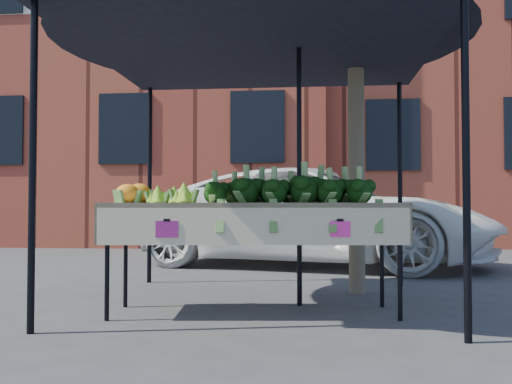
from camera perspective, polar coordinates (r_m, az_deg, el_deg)
name	(u,v)px	position (r m, az deg, el deg)	size (l,w,h in m)	color
ground	(226,312)	(4.96, -2.98, -11.58)	(90.00, 90.00, 0.00)	#323235
table	(254,258)	(4.84, -0.23, -6.45)	(2.47, 1.03, 0.90)	beige
canopy	(261,153)	(5.36, 0.48, 3.85)	(3.16, 3.16, 2.74)	black
broccoli_heap	(287,186)	(4.83, 3.05, 0.56)	(1.39, 0.59, 0.28)	black
romanesco_cluster	(175,191)	(4.97, -7.84, 0.13)	(0.45, 0.59, 0.22)	#98B830
cauliflower_pair	(133,192)	(5.10, -11.81, -0.02)	(0.25, 0.45, 0.19)	orange
vehicle	(317,91)	(9.24, 5.90, 9.78)	(2.49, 1.50, 5.40)	white
street_tree	(356,60)	(6.27, 9.67, 12.52)	(2.43, 2.43, 4.78)	#1E4C14
building_left	(120,88)	(18.15, -13.10, 9.80)	(12.00, 8.00, 9.00)	maroon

